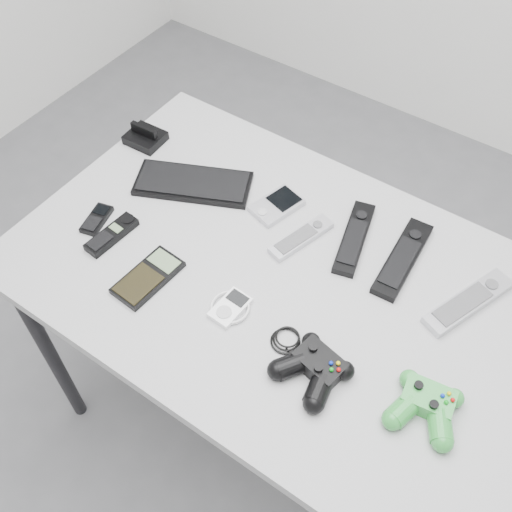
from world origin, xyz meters
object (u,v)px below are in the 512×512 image
Objects in this scene: pda_keyboard at (193,183)px; controller_green at (426,405)px; controller_black at (315,367)px; calculator at (148,277)px; desk at (281,292)px; cordless_handset at (112,234)px; remote_black_a at (354,237)px; mobile_phone at (97,219)px; remote_silver_b at (468,302)px; pda at (277,205)px; remote_black_b at (403,258)px; mp3_player at (230,307)px; remote_silver_a at (301,237)px.

controller_green is at bearing -41.76° from pda_keyboard.
controller_black is at bearing -174.26° from controller_green.
controller_green reaches higher than calculator.
desk is 5.15× the size of controller_black.
cordless_handset is at bearing 167.42° from calculator.
remote_black_a reaches higher than mobile_phone.
remote_silver_b reaches higher than cordless_handset.
desk is at bearing -38.24° from pda.
pda_keyboard is 0.71m from remote_silver_b.
pda reaches higher than mobile_phone.
remote_black_b reaches higher than pda_keyboard.
pda_keyboard is 0.25m from cordless_handset.
remote_black_b reaches higher than mp3_player.
controller_green reaches higher than mp3_player.
remote_silver_a is 0.25m from mp3_player.
remote_black_b reaches higher than remote_silver_a.
mobile_phone is at bearing -173.06° from controller_black.
controller_green reaches higher than remote_black_a.
remote_black_a is at bearing 14.52° from mobile_phone.
cordless_handset is at bearing 173.28° from controller_green.
controller_black is (0.52, -0.28, 0.01)m from pda_keyboard.
mp3_player is (0.08, -0.30, -0.00)m from pda.
desk is 5.50× the size of remote_black_a.
calculator is at bearing 177.62° from controller_green.
desk is at bearing 23.76° from cordless_handset.
calculator is at bearing -95.76° from pda_keyboard.
controller_green is at bearing -63.95° from remote_silver_b.
pda is 0.45m from controller_black.
cordless_handset is at bearing -116.90° from pda.
controller_black is at bearing 5.54° from calculator.
desk is 0.27m from controller_black.
remote_black_b reaches higher than calculator.
calculator is (-0.24, -0.18, 0.08)m from desk.
pda is 0.31m from mp3_player.
pda_keyboard is 0.30m from calculator.
desk is 13.37× the size of mp3_player.
remote_silver_a is at bearing -11.88° from pda.
mobile_phone is 0.69× the size of cordless_handset.
desk is at bearing -141.54° from remote_black_b.
mp3_player is (0.35, -0.01, -0.00)m from cordless_handset.
desk is 0.41m from remote_silver_b.
cordless_handset is (-0.59, -0.32, -0.00)m from remote_black_b.
remote_black_b is 1.02× the size of controller_black.
pda is at bearing 126.91° from desk.
cordless_handset is at bearing -171.92° from controller_black.
cordless_handset reaches higher than mobile_phone.
controller_green reaches higher than remote_black_b.
remote_silver_b is 1.59× the size of controller_green.
remote_black_b is at bearing -10.66° from remote_black_a.
pda is 0.89× the size of cordless_handset.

